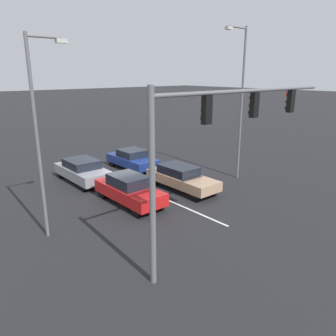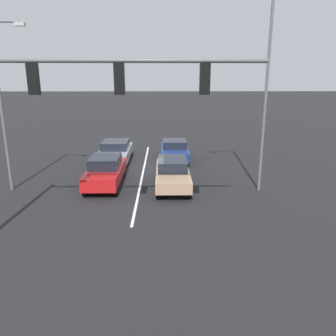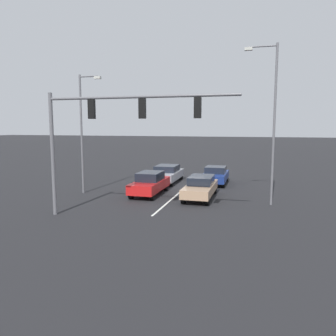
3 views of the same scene
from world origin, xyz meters
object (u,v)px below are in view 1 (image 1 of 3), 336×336
Objects in this scene: traffic_signal_gantry at (222,128)px; car_gray_midlane_second at (83,170)px; car_red_midlane_front at (129,189)px; car_tan_leftlane_front at (181,177)px; street_lamp_left_shoulder at (240,96)px; car_navy_leftlane_second at (132,159)px; street_lamp_right_shoulder at (40,127)px.

car_gray_midlane_second is at bearing -89.71° from traffic_signal_gantry.
car_red_midlane_front is 3.56m from car_tan_leftlane_front.
street_lamp_left_shoulder reaches higher than car_gray_midlane_second.
street_lamp_left_shoulder is at bearing 170.00° from car_tan_leftlane_front.
car_tan_leftlane_front is at bearing 86.91° from car_navy_leftlane_second.
car_red_midlane_front is 0.47× the size of street_lamp_left_shoulder.
traffic_signal_gantry reaches higher than car_navy_leftlane_second.
car_red_midlane_front is 0.99× the size of car_gray_midlane_second.
street_lamp_left_shoulder is at bearing 143.15° from car_gray_midlane_second.
street_lamp_right_shoulder is (4.37, 5.73, 3.89)m from car_gray_midlane_second.
traffic_signal_gantry is at bearing 88.99° from car_red_midlane_front.
traffic_signal_gantry is at bearing 90.29° from car_gray_midlane_second.
car_navy_leftlane_second is at bearing -57.86° from street_lamp_left_shoulder.
car_tan_leftlane_front is 8.99m from street_lamp_right_shoulder.
car_navy_leftlane_second is (-3.85, -5.30, -0.05)m from car_red_midlane_front.
street_lamp_left_shoulder reaches higher than car_red_midlane_front.
car_gray_midlane_second is 0.48× the size of street_lamp_left_shoulder.
car_gray_midlane_second is 10.91m from street_lamp_left_shoulder.
car_tan_leftlane_front is 0.51× the size of street_lamp_left_shoulder.
street_lamp_right_shoulder is 12.33m from street_lamp_left_shoulder.
street_lamp_right_shoulder is (8.39, 6.02, 3.90)m from car_navy_leftlane_second.
car_red_midlane_front is at bearing -170.92° from street_lamp_right_shoulder.
car_gray_midlane_second is at bearing 4.16° from car_navy_leftlane_second.
car_navy_leftlane_second is 0.45× the size of street_lamp_left_shoulder.
car_red_midlane_front is at bearing -3.19° from car_tan_leftlane_front.
car_red_midlane_front is 0.93× the size of car_tan_leftlane_front.
car_red_midlane_front is 0.46× the size of traffic_signal_gantry.
car_tan_leftlane_front is 5.51m from car_navy_leftlane_second.
traffic_signal_gantry is at bearing 33.63° from street_lamp_left_shoulder.
car_gray_midlane_second is (3.72, -5.21, -0.02)m from car_tan_leftlane_front.
street_lamp_left_shoulder is (-12.31, 0.22, 0.66)m from street_lamp_right_shoulder.
car_navy_leftlane_second is at bearing -109.02° from traffic_signal_gantry.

